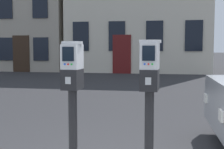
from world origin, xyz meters
TOP-DOWN VIEW (x-y plane):
  - parking_meter_near_kerb at (-0.50, -0.26)m, footprint 0.22×0.26m
  - parking_meter_twin_adjacent at (0.28, -0.26)m, footprint 0.22×0.26m

SIDE VIEW (x-z plane):
  - parking_meter_near_kerb at x=-0.50m, z-range 0.40..1.77m
  - parking_meter_twin_adjacent at x=0.28m, z-range 0.40..1.79m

